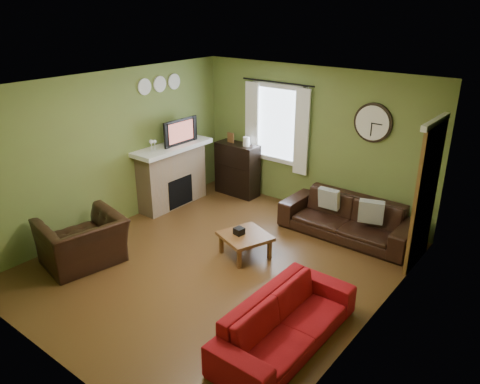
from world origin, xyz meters
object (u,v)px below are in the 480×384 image
Objects in this scene: sofa_red at (286,322)px; sofa_brown at (348,218)px; bookshelf at (237,169)px; coffee_table at (245,245)px; armchair at (83,242)px.

sofa_brown is at bearing 12.77° from sofa_red.
bookshelf is 2.50m from coffee_table.
sofa_brown is 1.97× the size of armchair.
bookshelf is at bearing 45.43° from sofa_red.
armchair reaches higher than sofa_brown.
sofa_red is at bearing -77.23° from sofa_brown.
coffee_table is at bearing 144.58° from armchair.
armchair is at bearing -129.53° from sofa_brown.
coffee_table is at bearing 50.68° from sofa_red.
bookshelf is at bearing -170.64° from armchair.
sofa_red is 3.30m from armchair.
sofa_brown is at bearing 59.50° from coffee_table.
sofa_brown reaches higher than sofa_red.
armchair is at bearing -136.38° from coffee_table.
sofa_brown is 1.11× the size of sofa_red.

